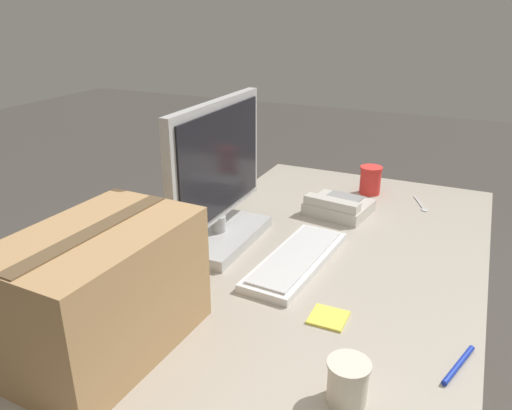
% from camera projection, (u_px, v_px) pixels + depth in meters
% --- Properties ---
extents(office_desk, '(1.80, 0.90, 0.75)m').
position_uv_depth(office_desk, '(301.00, 386.00, 1.49)').
color(office_desk, '#A89E8E').
rests_on(office_desk, ground_plane).
extents(monitor, '(0.50, 0.21, 0.43)m').
position_uv_depth(monitor, '(218.00, 185.00, 1.47)').
color(monitor, '#B7B7B7').
rests_on(monitor, office_desk).
extents(keyboard, '(0.44, 0.18, 0.03)m').
position_uv_depth(keyboard, '(296.00, 259.00, 1.41)').
color(keyboard, silver).
rests_on(keyboard, office_desk).
extents(desk_phone, '(0.21, 0.23, 0.07)m').
position_uv_depth(desk_phone, '(338.00, 206.00, 1.74)').
color(desk_phone, beige).
rests_on(desk_phone, office_desk).
extents(paper_cup_left, '(0.08, 0.08, 0.09)m').
position_uv_depth(paper_cup_left, '(348.00, 382.00, 0.91)').
color(paper_cup_left, beige).
rests_on(paper_cup_left, office_desk).
extents(paper_cup_right, '(0.09, 0.09, 0.11)m').
position_uv_depth(paper_cup_right, '(370.00, 180.00, 1.91)').
color(paper_cup_right, red).
rests_on(paper_cup_right, office_desk).
extents(spoon, '(0.15, 0.07, 0.00)m').
position_uv_depth(spoon, '(422.00, 206.00, 1.81)').
color(spoon, silver).
rests_on(spoon, office_desk).
extents(cardboard_box, '(0.42, 0.28, 0.28)m').
position_uv_depth(cardboard_box, '(102.00, 292.00, 1.02)').
color(cardboard_box, tan).
rests_on(cardboard_box, office_desk).
extents(pen_marker, '(0.14, 0.05, 0.01)m').
position_uv_depth(pen_marker, '(459.00, 365.00, 1.01)').
color(pen_marker, '#1933B2').
rests_on(pen_marker, office_desk).
extents(sticky_note_pad, '(0.08, 0.08, 0.01)m').
position_uv_depth(sticky_note_pad, '(328.00, 317.00, 1.17)').
color(sticky_note_pad, '#E5DB4C').
rests_on(sticky_note_pad, office_desk).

